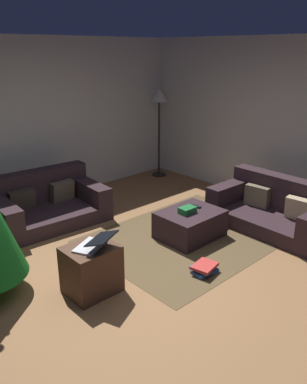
{
  "coord_description": "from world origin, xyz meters",
  "views": [
    {
      "loc": [
        -2.52,
        -2.75,
        2.41
      ],
      "look_at": [
        0.56,
        0.57,
        0.75
      ],
      "focal_mm": 36.82,
      "sensor_mm": 36.0,
      "label": 1
    }
  ],
  "objects_px": {
    "tv_remote": "(196,206)",
    "ottoman": "(190,224)",
    "side_table": "(91,269)",
    "book_stack": "(204,268)",
    "couch_left": "(46,204)",
    "corner_lamp": "(159,102)",
    "gift_box": "(187,210)",
    "laptop": "(94,243)",
    "couch_right": "(275,209)"
  },
  "relations": [
    {
      "from": "couch_left",
      "to": "laptop",
      "type": "height_order",
      "value": "couch_left"
    },
    {
      "from": "side_table",
      "to": "ottoman",
      "type": "bearing_deg",
      "value": 5.49
    },
    {
      "from": "couch_right",
      "to": "laptop",
      "type": "bearing_deg",
      "value": 83.54
    },
    {
      "from": "side_table",
      "to": "book_stack",
      "type": "bearing_deg",
      "value": -26.74
    },
    {
      "from": "couch_left",
      "to": "book_stack",
      "type": "height_order",
      "value": "couch_left"
    },
    {
      "from": "side_table",
      "to": "couch_left",
      "type": "bearing_deg",
      "value": 74.46
    },
    {
      "from": "gift_box",
      "to": "laptop",
      "type": "distance_m",
      "value": 1.63
    },
    {
      "from": "gift_box",
      "to": "book_stack",
      "type": "bearing_deg",
      "value": -124.49
    },
    {
      "from": "tv_remote",
      "to": "ottoman",
      "type": "bearing_deg",
      "value": -168.38
    },
    {
      "from": "laptop",
      "to": "ottoman",
      "type": "bearing_deg",
      "value": 7.18
    },
    {
      "from": "laptop",
      "to": "couch_left",
      "type": "bearing_deg",
      "value": 75.4
    },
    {
      "from": "gift_box",
      "to": "side_table",
      "type": "height_order",
      "value": "side_table"
    },
    {
      "from": "book_stack",
      "to": "couch_left",
      "type": "bearing_deg",
      "value": 102.85
    },
    {
      "from": "couch_right",
      "to": "laptop",
      "type": "xyz_separation_m",
      "value": [
        -2.81,
        0.39,
        0.31
      ]
    },
    {
      "from": "tv_remote",
      "to": "laptop",
      "type": "bearing_deg",
      "value": -179.93
    },
    {
      "from": "tv_remote",
      "to": "book_stack",
      "type": "distance_m",
      "value": 1.13
    },
    {
      "from": "book_stack",
      "to": "ottoman",
      "type": "bearing_deg",
      "value": 52.33
    },
    {
      "from": "couch_left",
      "to": "book_stack",
      "type": "distance_m",
      "value": 2.62
    },
    {
      "from": "couch_left",
      "to": "laptop",
      "type": "distance_m",
      "value": 2.12
    },
    {
      "from": "tv_remote",
      "to": "side_table",
      "type": "distance_m",
      "value": 1.89
    },
    {
      "from": "side_table",
      "to": "tv_remote",
      "type": "bearing_deg",
      "value": 6.87
    },
    {
      "from": "couch_left",
      "to": "couch_right",
      "type": "relative_size",
      "value": 0.95
    },
    {
      "from": "couch_left",
      "to": "ottoman",
      "type": "xyz_separation_m",
      "value": [
        1.15,
        -1.82,
        -0.08
      ]
    },
    {
      "from": "ottoman",
      "to": "couch_right",
      "type": "bearing_deg",
      "value": -27.71
    },
    {
      "from": "tv_remote",
      "to": "laptop",
      "type": "height_order",
      "value": "laptop"
    },
    {
      "from": "corner_lamp",
      "to": "tv_remote",
      "type": "bearing_deg",
      "value": -122.73
    },
    {
      "from": "laptop",
      "to": "book_stack",
      "type": "distance_m",
      "value": 1.33
    },
    {
      "from": "ottoman",
      "to": "tv_remote",
      "type": "relative_size",
      "value": 5.11
    },
    {
      "from": "ottoman",
      "to": "laptop",
      "type": "height_order",
      "value": "laptop"
    },
    {
      "from": "couch_left",
      "to": "ottoman",
      "type": "relative_size",
      "value": 1.99
    },
    {
      "from": "couch_right",
      "to": "gift_box",
      "type": "bearing_deg",
      "value": 64.98
    },
    {
      "from": "laptop",
      "to": "book_stack",
      "type": "relative_size",
      "value": 1.47
    },
    {
      "from": "couch_left",
      "to": "gift_box",
      "type": "relative_size",
      "value": 7.53
    },
    {
      "from": "side_table",
      "to": "corner_lamp",
      "type": "xyz_separation_m",
      "value": [
        3.3,
        2.45,
        1.19
      ]
    },
    {
      "from": "gift_box",
      "to": "corner_lamp",
      "type": "bearing_deg",
      "value": 53.97
    },
    {
      "from": "couch_left",
      "to": "corner_lamp",
      "type": "height_order",
      "value": "corner_lamp"
    },
    {
      "from": "couch_left",
      "to": "tv_remote",
      "type": "height_order",
      "value": "couch_left"
    },
    {
      "from": "couch_right",
      "to": "gift_box",
      "type": "xyz_separation_m",
      "value": [
        -1.2,
        0.6,
        0.15
      ]
    },
    {
      "from": "ottoman",
      "to": "gift_box",
      "type": "height_order",
      "value": "gift_box"
    },
    {
      "from": "side_table",
      "to": "laptop",
      "type": "height_order",
      "value": "laptop"
    },
    {
      "from": "gift_box",
      "to": "corner_lamp",
      "type": "height_order",
      "value": "corner_lamp"
    },
    {
      "from": "couch_left",
      "to": "tv_remote",
      "type": "relative_size",
      "value": 10.18
    },
    {
      "from": "tv_remote",
      "to": "corner_lamp",
      "type": "distance_m",
      "value": 2.85
    },
    {
      "from": "tv_remote",
      "to": "couch_left",
      "type": "bearing_deg",
      "value": 118.61
    },
    {
      "from": "gift_box",
      "to": "side_table",
      "type": "relative_size",
      "value": 0.42
    },
    {
      "from": "gift_box",
      "to": "laptop",
      "type": "bearing_deg",
      "value": -172.61
    },
    {
      "from": "tv_remote",
      "to": "side_table",
      "type": "relative_size",
      "value": 0.31
    },
    {
      "from": "couch_left",
      "to": "tv_remote",
      "type": "xyz_separation_m",
      "value": [
        1.32,
        -1.75,
        0.12
      ]
    },
    {
      "from": "couch_right",
      "to": "laptop",
      "type": "distance_m",
      "value": 2.86
    },
    {
      "from": "ottoman",
      "to": "book_stack",
      "type": "relative_size",
      "value": 2.56
    }
  ]
}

